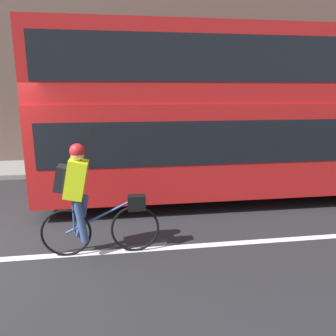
% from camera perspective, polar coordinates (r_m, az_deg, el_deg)
% --- Properties ---
extents(sidewalk_curb, '(60.00, 2.03, 0.13)m').
position_cam_1_polar(sidewalk_curb, '(10.74, -22.02, -0.07)').
color(sidewalk_curb, gray).
rests_on(sidewalk_curb, ground_plane).
extents(building_facade, '(60.00, 0.30, 7.87)m').
position_cam_1_polar(building_facade, '(11.72, -22.41, 20.04)').
color(building_facade, brown).
rests_on(building_facade, ground_plane).
extents(bus, '(9.27, 2.54, 3.58)m').
position_cam_1_polar(bus, '(7.67, 14.83, 10.02)').
color(bus, black).
rests_on(bus, ground_plane).
extents(cyclist_on_bike, '(1.72, 0.32, 1.67)m').
position_cam_1_polar(cyclist_on_bike, '(4.82, -13.96, -4.92)').
color(cyclist_on_bike, black).
rests_on(cyclist_on_bike, ground_plane).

